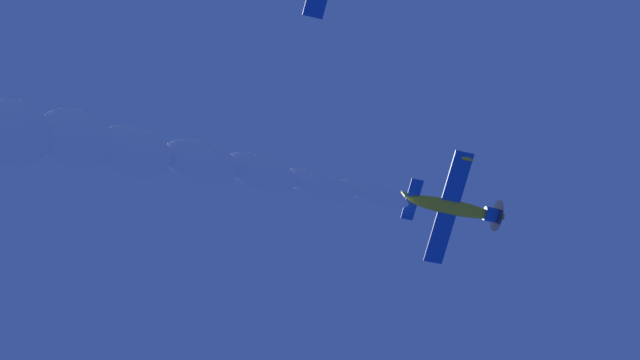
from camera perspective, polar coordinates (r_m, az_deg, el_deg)
name	(u,v)px	position (r m, az deg, el deg)	size (l,w,h in m)	color
airplane_lead	(454,208)	(100.88, 6.02, -1.24)	(8.30, 9.16, 3.07)	gold
smoke_trail_lead	(26,131)	(95.33, -13.02, 2.17)	(41.52, 19.68, 9.67)	white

